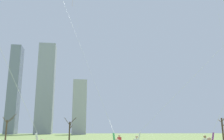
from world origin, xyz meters
TOP-DOWN VIEW (x-y plane):
  - kite_flyer_foreground_right_purple at (4.07, 8.43)m, footprint 11.37×3.69m
  - kite_flyer_midfield_left_green at (-1.04, 2.13)m, footprint 5.01×14.32m
  - kite_flyer_midfield_center_teal at (-4.98, -0.06)m, footprint 6.74×2.69m
  - distant_kite_drifting_right_orange at (-3.43, 34.65)m, footprint 4.53×7.23m
  - bare_tree_rightmost at (-13.91, 34.82)m, footprint 1.94×1.42m
  - bare_tree_center at (-3.48, 35.75)m, footprint 2.09×2.28m
  - bare_tree_far_right_edge at (23.37, 32.33)m, footprint 0.58×2.99m
  - skyline_mid_tower_right at (-40.80, 148.72)m, footprint 6.13×9.95m
  - skyline_short_annex at (-22.29, 149.89)m, footprint 10.30×9.81m
  - skyline_mid_tower_left at (-1.16, 139.30)m, footprint 7.88×11.37m

SIDE VIEW (x-z plane):
  - bare_tree_center at x=-3.48m, z-range -0.09..4.25m
  - bare_tree_rightmost at x=-13.91m, z-range -0.22..4.56m
  - bare_tree_far_right_edge at x=23.37m, z-range -0.03..4.76m
  - kite_flyer_foreground_right_purple at x=4.07m, z-range -3.69..9.38m
  - kite_flyer_midfield_left_green at x=-1.04m, z-range -6.30..12.04m
  - kite_flyer_midfield_center_teal at x=-4.98m, z-range -3.28..10.90m
  - skyline_mid_tower_left at x=-1.16m, z-range 0.00..30.92m
  - distant_kite_drifting_right_orange at x=-3.43m, z-range 11.46..39.86m
  - skyline_mid_tower_right at x=-40.80m, z-range 0.00..53.72m
  - skyline_short_annex at x=-22.29m, z-range 0.00..56.13m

